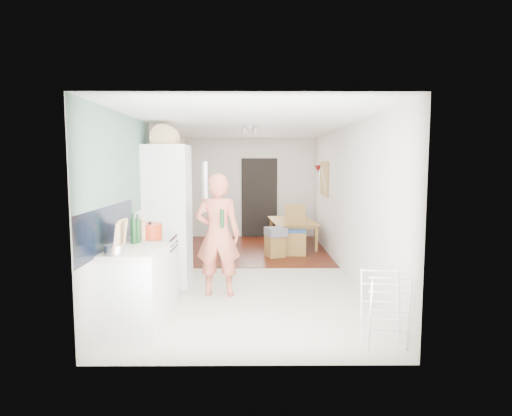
{
  "coord_description": "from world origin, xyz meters",
  "views": [
    {
      "loc": [
        0.05,
        -7.3,
        1.88
      ],
      "look_at": [
        0.09,
        0.2,
        1.09
      ],
      "focal_mm": 30.0,
      "sensor_mm": 36.0,
      "label": 1
    }
  ],
  "objects_px": {
    "dining_table": "(294,235)",
    "stool": "(275,246)",
    "drying_rack": "(384,310)",
    "person": "(218,224)",
    "dining_chair": "(295,230)"
  },
  "relations": [
    {
      "from": "dining_chair",
      "to": "person",
      "type": "bearing_deg",
      "value": -112.33
    },
    {
      "from": "person",
      "to": "dining_chair",
      "type": "height_order",
      "value": "person"
    },
    {
      "from": "person",
      "to": "drying_rack",
      "type": "xyz_separation_m",
      "value": [
        1.83,
        -1.76,
        -0.64
      ]
    },
    {
      "from": "person",
      "to": "dining_chair",
      "type": "bearing_deg",
      "value": -114.14
    },
    {
      "from": "dining_table",
      "to": "drying_rack",
      "type": "bearing_deg",
      "value": 179.53
    },
    {
      "from": "dining_chair",
      "to": "stool",
      "type": "relative_size",
      "value": 2.34
    },
    {
      "from": "person",
      "to": "drying_rack",
      "type": "bearing_deg",
      "value": 138.99
    },
    {
      "from": "person",
      "to": "drying_rack",
      "type": "height_order",
      "value": "person"
    },
    {
      "from": "stool",
      "to": "person",
      "type": "bearing_deg",
      "value": -110.87
    },
    {
      "from": "dining_chair",
      "to": "stool",
      "type": "height_order",
      "value": "dining_chair"
    },
    {
      "from": "dining_table",
      "to": "dining_chair",
      "type": "xyz_separation_m",
      "value": [
        -0.06,
        -0.95,
        0.26
      ]
    },
    {
      "from": "dining_table",
      "to": "drying_rack",
      "type": "relative_size",
      "value": 1.82
    },
    {
      "from": "person",
      "to": "stool",
      "type": "xyz_separation_m",
      "value": [
        0.94,
        2.46,
        -0.81
      ]
    },
    {
      "from": "dining_table",
      "to": "stool",
      "type": "distance_m",
      "value": 1.27
    },
    {
      "from": "dining_table",
      "to": "stool",
      "type": "bearing_deg",
      "value": 152.86
    }
  ]
}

